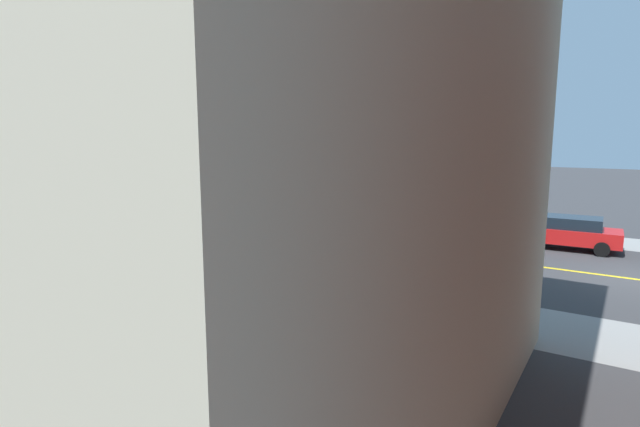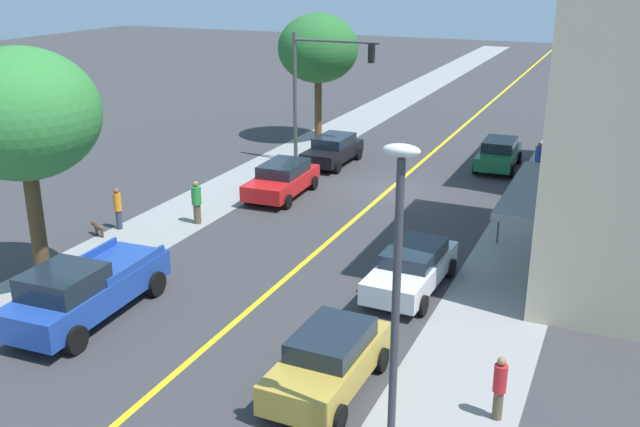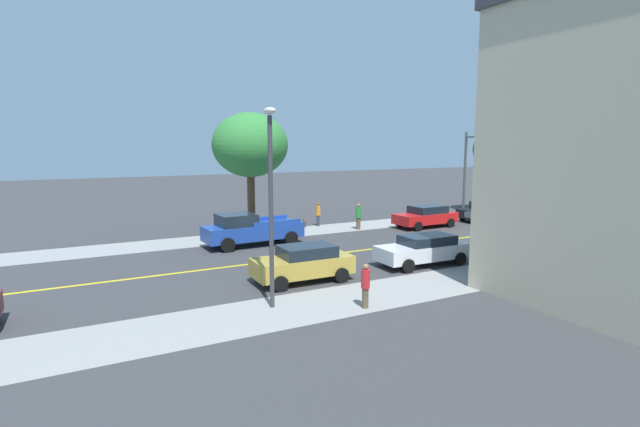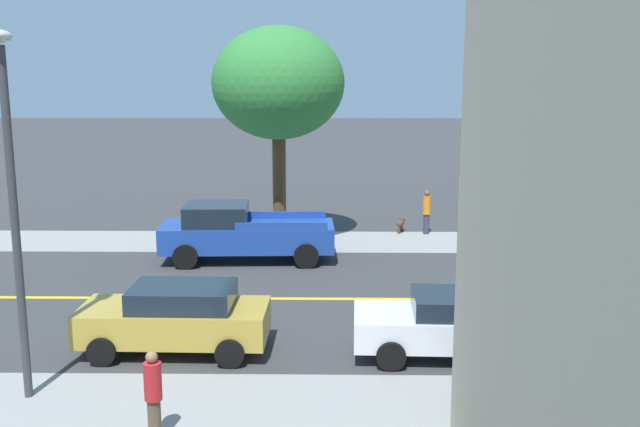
{
  "view_description": "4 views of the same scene",
  "coord_description": "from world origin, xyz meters",
  "px_view_note": "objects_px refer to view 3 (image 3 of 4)",
  "views": [
    {
      "loc": [
        -21.11,
        0.47,
        5.24
      ],
      "look_at": [
        -1.02,
        13.2,
        1.48
      ],
      "focal_mm": 27.8,
      "sensor_mm": 36.0,
      "label": 1
    },
    {
      "loc": [
        -9.95,
        30.79,
        10.05
      ],
      "look_at": [
        -0.71,
        9.68,
        2.01
      ],
      "focal_mm": 40.58,
      "sensor_mm": 36.0,
      "label": 2
    },
    {
      "loc": [
        -21.75,
        25.3,
        5.79
      ],
      "look_at": [
        2.1,
        12.43,
        1.89
      ],
      "focal_mm": 27.0,
      "sensor_mm": 36.0,
      "label": 3
    },
    {
      "loc": [
        -20.01,
        12.97,
        6.45
      ],
      "look_at": [
        0.95,
        13.28,
        2.24
      ],
      "focal_mm": 42.11,
      "sensor_mm": 36.0,
      "label": 4
    }
  ],
  "objects_px": {
    "street_lamp": "(271,188)",
    "small_dog": "(305,221)",
    "fire_hydrant": "(631,238)",
    "red_sedan_right_curb": "(426,216)",
    "pedestrian_red_shirt": "(365,285)",
    "parking_meter": "(528,242)",
    "pedestrian_green_shirt": "(358,216)",
    "street_tree_left_near": "(250,145)",
    "black_sedan_right_curb": "(486,211)",
    "traffic_light_mast": "(478,162)",
    "green_sedan_left_curb": "(614,223)",
    "blue_pickup_truck": "(250,229)",
    "pedestrian_orange_shirt": "(318,213)",
    "white_sedan_left_curb": "(424,249)",
    "gold_sedan_left_curb": "(304,263)",
    "street_tree_right_corner": "(501,149)"
  },
  "relations": [
    {
      "from": "street_lamp",
      "to": "blue_pickup_truck",
      "type": "bearing_deg",
      "value": -16.1
    },
    {
      "from": "red_sedan_right_curb",
      "to": "black_sedan_right_curb",
      "type": "bearing_deg",
      "value": 178.01
    },
    {
      "from": "street_tree_left_near",
      "to": "traffic_light_mast",
      "type": "bearing_deg",
      "value": -96.47
    },
    {
      "from": "parking_meter",
      "to": "traffic_light_mast",
      "type": "relative_size",
      "value": 0.21
    },
    {
      "from": "street_lamp",
      "to": "small_dog",
      "type": "height_order",
      "value": "street_lamp"
    },
    {
      "from": "traffic_light_mast",
      "to": "pedestrian_green_shirt",
      "type": "height_order",
      "value": "traffic_light_mast"
    },
    {
      "from": "fire_hydrant",
      "to": "street_lamp",
      "type": "distance_m",
      "value": 23.18
    },
    {
      "from": "street_tree_right_corner",
      "to": "small_dog",
      "type": "distance_m",
      "value": 18.58
    },
    {
      "from": "pedestrian_orange_shirt",
      "to": "parking_meter",
      "type": "bearing_deg",
      "value": -98.09
    },
    {
      "from": "fire_hydrant",
      "to": "red_sedan_right_curb",
      "type": "height_order",
      "value": "red_sedan_right_curb"
    },
    {
      "from": "street_tree_left_near",
      "to": "pedestrian_green_shirt",
      "type": "distance_m",
      "value": 8.83
    },
    {
      "from": "parking_meter",
      "to": "blue_pickup_truck",
      "type": "distance_m",
      "value": 14.91
    },
    {
      "from": "white_sedan_left_curb",
      "to": "pedestrian_orange_shirt",
      "type": "relative_size",
      "value": 2.79
    },
    {
      "from": "street_tree_left_near",
      "to": "green_sedan_left_curb",
      "type": "height_order",
      "value": "street_tree_left_near"
    },
    {
      "from": "traffic_light_mast",
      "to": "small_dog",
      "type": "height_order",
      "value": "traffic_light_mast"
    },
    {
      "from": "street_tree_left_near",
      "to": "blue_pickup_truck",
      "type": "height_order",
      "value": "street_tree_left_near"
    },
    {
      "from": "street_tree_left_near",
      "to": "traffic_light_mast",
      "type": "relative_size",
      "value": 1.15
    },
    {
      "from": "fire_hydrant",
      "to": "black_sedan_right_curb",
      "type": "bearing_deg",
      "value": 4.51
    },
    {
      "from": "street_lamp",
      "to": "pedestrian_green_shirt",
      "type": "relative_size",
      "value": 3.94
    },
    {
      "from": "green_sedan_left_curb",
      "to": "street_lamp",
      "type": "bearing_deg",
      "value": 3.82
    },
    {
      "from": "pedestrian_red_shirt",
      "to": "white_sedan_left_curb",
      "type": "bearing_deg",
      "value": 64.84
    },
    {
      "from": "street_tree_right_corner",
      "to": "parking_meter",
      "type": "bearing_deg",
      "value": 135.98
    },
    {
      "from": "small_dog",
      "to": "pedestrian_red_shirt",
      "type": "bearing_deg",
      "value": 179.04
    },
    {
      "from": "street_tree_right_corner",
      "to": "red_sedan_right_curb",
      "type": "bearing_deg",
      "value": 105.15
    },
    {
      "from": "pedestrian_orange_shirt",
      "to": "small_dog",
      "type": "bearing_deg",
      "value": 139.74
    },
    {
      "from": "red_sedan_right_curb",
      "to": "pedestrian_red_shirt",
      "type": "height_order",
      "value": "pedestrian_red_shirt"
    },
    {
      "from": "gold_sedan_left_curb",
      "to": "white_sedan_left_curb",
      "type": "height_order",
      "value": "gold_sedan_left_curb"
    },
    {
      "from": "white_sedan_left_curb",
      "to": "pedestrian_orange_shirt",
      "type": "bearing_deg",
      "value": -91.6
    },
    {
      "from": "street_tree_right_corner",
      "to": "parking_meter",
      "type": "xyz_separation_m",
      "value": [
        -12.86,
        12.43,
        -4.43
      ]
    },
    {
      "from": "fire_hydrant",
      "to": "green_sedan_left_curb",
      "type": "bearing_deg",
      "value": -40.91
    },
    {
      "from": "fire_hydrant",
      "to": "pedestrian_green_shirt",
      "type": "distance_m",
      "value": 16.38
    },
    {
      "from": "pedestrian_orange_shirt",
      "to": "small_dog",
      "type": "distance_m",
      "value": 1.12
    },
    {
      "from": "parking_meter",
      "to": "pedestrian_orange_shirt",
      "type": "relative_size",
      "value": 0.85
    },
    {
      "from": "fire_hydrant",
      "to": "green_sedan_left_curb",
      "type": "xyz_separation_m",
      "value": [
        2.11,
        -1.83,
        0.4
      ]
    },
    {
      "from": "traffic_light_mast",
      "to": "blue_pickup_truck",
      "type": "height_order",
      "value": "traffic_light_mast"
    },
    {
      "from": "blue_pickup_truck",
      "to": "white_sedan_left_curb",
      "type": "bearing_deg",
      "value": 123.14
    },
    {
      "from": "blue_pickup_truck",
      "to": "pedestrian_red_shirt",
      "type": "xyz_separation_m",
      "value": [
        -12.1,
        0.13,
        -0.09
      ]
    },
    {
      "from": "street_tree_left_near",
      "to": "blue_pickup_truck",
      "type": "bearing_deg",
      "value": 158.0
    },
    {
      "from": "street_tree_left_near",
      "to": "black_sedan_right_curb",
      "type": "height_order",
      "value": "street_tree_left_near"
    },
    {
      "from": "blue_pickup_truck",
      "to": "pedestrian_red_shirt",
      "type": "bearing_deg",
      "value": 87.06
    },
    {
      "from": "parking_meter",
      "to": "red_sedan_right_curb",
      "type": "bearing_deg",
      "value": -11.29
    },
    {
      "from": "pedestrian_green_shirt",
      "to": "red_sedan_right_curb",
      "type": "bearing_deg",
      "value": 55.97
    },
    {
      "from": "gold_sedan_left_curb",
      "to": "pedestrian_red_shirt",
      "type": "bearing_deg",
      "value": 97.25
    },
    {
      "from": "red_sedan_right_curb",
      "to": "small_dog",
      "type": "bearing_deg",
      "value": -32.09
    },
    {
      "from": "fire_hydrant",
      "to": "parking_meter",
      "type": "xyz_separation_m",
      "value": [
        0.16,
        8.77,
        0.57
      ]
    },
    {
      "from": "fire_hydrant",
      "to": "black_sedan_right_curb",
      "type": "relative_size",
      "value": 0.17
    },
    {
      "from": "black_sedan_right_curb",
      "to": "blue_pickup_truck",
      "type": "distance_m",
      "value": 19.03
    },
    {
      "from": "parking_meter",
      "to": "pedestrian_green_shirt",
      "type": "relative_size",
      "value": 0.8
    },
    {
      "from": "fire_hydrant",
      "to": "black_sedan_right_curb",
      "type": "distance_m",
      "value": 10.25
    },
    {
      "from": "traffic_light_mast",
      "to": "pedestrian_green_shirt",
      "type": "xyz_separation_m",
      "value": [
        0.91,
        10.16,
        -3.56
      ]
    }
  ]
}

